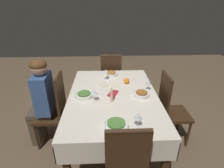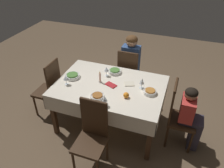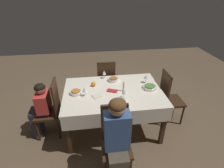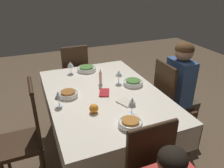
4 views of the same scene
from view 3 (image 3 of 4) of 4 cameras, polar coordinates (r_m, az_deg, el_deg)
The scene contains 20 objects.
ground_plane at distance 3.22m, azimuth 0.34°, elevation -13.73°, with size 8.00×8.00×0.00m, color brown.
dining_table at distance 2.80m, azimuth 0.38°, elevation -3.71°, with size 1.54×1.06×0.76m.
chair_north at distance 2.32m, azimuth 1.14°, elevation -17.21°, with size 0.37×0.38×0.99m.
chair_east at distance 2.95m, azimuth -19.20°, elevation -7.26°, with size 0.38×0.37×0.99m.
chair_south at distance 3.51m, azimuth -1.95°, elevation 0.87°, with size 0.37×0.38×0.99m.
chair_west at distance 3.20m, azimuth 18.04°, elevation -3.86°, with size 0.38×0.37×0.99m.
person_adult_denim at distance 2.11m, azimuth 1.82°, elevation -17.41°, with size 0.30×0.34×1.19m.
person_child_red at distance 2.99m, azimuth -22.38°, elevation -7.27°, with size 0.33×0.30×0.96m.
bowl_north at distance 2.46m, azimuth 2.45°, elevation -5.90°, with size 0.20×0.20×0.06m.
wine_glass_north at distance 2.53m, azimuth 4.02°, elevation -2.59°, with size 0.07×0.07×0.15m.
bowl_east at distance 2.73m, azimuth -11.74°, elevation -2.58°, with size 0.18×0.18×0.06m.
wine_glass_east at distance 2.61m, azimuth -8.98°, elevation -1.88°, with size 0.07×0.07×0.16m.
bowl_south at distance 3.03m, azimuth 0.42°, elevation 1.56°, with size 0.19×0.19×0.06m.
wine_glass_south at distance 3.08m, azimuth -2.57°, elevation 3.63°, with size 0.07×0.07×0.15m.
bowl_west at distance 2.87m, azimuth 12.24°, elevation -1.00°, with size 0.22×0.22×0.06m.
wine_glass_west at distance 2.99m, azimuth 11.11°, elevation 2.24°, with size 0.08×0.08×0.15m.
candle_centerpiece at distance 2.72m, azimuth 3.77°, elevation -1.08°, with size 0.05×0.05×0.18m.
orange_fruit at distance 2.88m, azimuth -6.06°, elevation 0.00°, with size 0.08×0.08×0.08m, color orange.
napkin_red_folded at distance 2.64m, azimuth -4.82°, elevation -3.88°, with size 0.17×0.16×0.01m.
napkin_spare_side at distance 2.75m, azimuth 0.02°, elevation -2.17°, with size 0.19×0.15×0.01m.
Camera 3 is at (0.32, 2.31, 2.23)m, focal length 28.00 mm.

